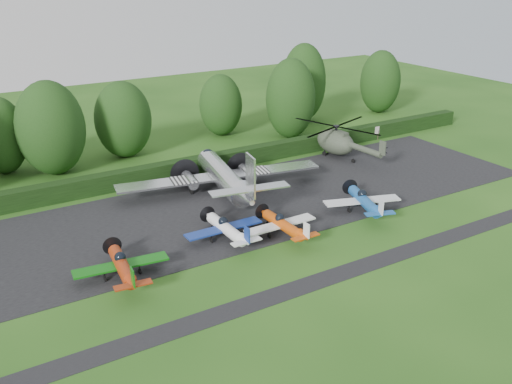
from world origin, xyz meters
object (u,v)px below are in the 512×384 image
light_plane_orange (283,225)px  sign_board (369,132)px  transport_plane (225,177)px  light_plane_red (122,266)px  helicopter (336,140)px  light_plane_white (226,229)px  light_plane_blue (364,201)px

light_plane_orange → sign_board: (26.53, 18.26, 0.15)m
transport_plane → light_plane_orange: bearing=-101.9°
light_plane_red → light_plane_orange: 14.99m
light_plane_red → helicopter: 36.79m
light_plane_white → helicopter: size_ratio=0.53×
helicopter → sign_board: (8.09, 2.71, -0.87)m
light_plane_white → transport_plane: bearing=62.7°
light_plane_blue → helicopter: bearing=41.9°
transport_plane → helicopter: bearing=1.9°
light_plane_white → helicopter: (23.26, 13.64, 0.99)m
light_plane_blue → sign_board: bearing=28.5°
light_plane_orange → light_plane_blue: light_plane_blue is taller
sign_board → transport_plane: bearing=-168.6°
light_plane_red → light_plane_blue: light_plane_blue is taller
light_plane_blue → sign_board: (16.75, 18.04, 0.05)m
light_plane_white → sign_board: bearing=28.0°
light_plane_red → light_plane_orange: bearing=-7.1°
transport_plane → light_plane_white: transport_plane is taller
light_plane_orange → transport_plane: bearing=89.3°
light_plane_orange → helicopter: (18.44, 15.54, 1.02)m
light_plane_red → transport_plane: bearing=30.3°
light_plane_red → light_plane_white: (10.16, 1.69, -0.02)m
helicopter → sign_board: bearing=22.5°
light_plane_orange → sign_board: 32.21m
helicopter → light_plane_orange: bearing=-135.9°
light_plane_white → light_plane_orange: size_ratio=1.03×
transport_plane → sign_board: bearing=3.7°
transport_plane → light_plane_white: size_ratio=2.92×
light_plane_orange → light_plane_blue: 9.78m
light_plane_red → light_plane_white: light_plane_red is taller
light_plane_blue → helicopter: 17.63m
light_plane_white → light_plane_orange: 5.18m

